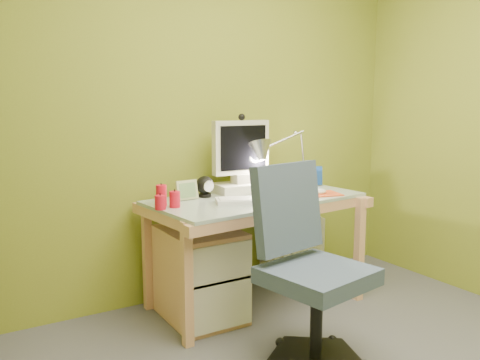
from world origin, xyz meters
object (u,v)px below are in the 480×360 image
desk (256,251)px  desk_lamp (297,146)px  radiator (291,248)px  task_chair (317,273)px  monitor (241,153)px

desk → desk_lamp: bearing=15.9°
radiator → desk: bearing=-141.6°
desk_lamp → task_chair: size_ratio=0.59×
desk → task_chair: 0.80m
monitor → desk_lamp: bearing=2.8°
desk_lamp → monitor: bearing=-167.7°
task_chair → radiator: task_chair is taller
task_chair → radiator: (0.64, 1.05, -0.25)m
radiator → desk_lamp: bearing=-100.3°
desk_lamp → radiator: size_ratio=1.26×
monitor → radiator: size_ratio=1.15×
desk → monitor: 0.63m
desk → radiator: bearing=23.1°
monitor → task_chair: bearing=-96.4°
desk_lamp → desk: bearing=-145.9°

